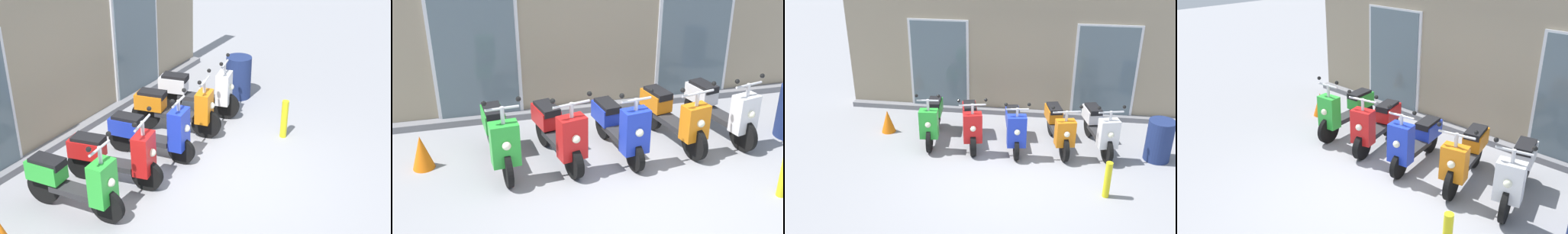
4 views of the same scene
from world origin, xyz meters
TOP-DOWN VIEW (x-y plane):
  - ground_plane at (0.00, 0.00)m, footprint 40.00×40.00m
  - storefront_facade at (0.00, 3.03)m, footprint 8.50×0.50m
  - scooter_green at (-1.79, 1.21)m, footprint 0.52×1.60m
  - scooter_red at (-0.93, 1.18)m, footprint 0.71×1.53m
  - scooter_blue at (0.00, 1.15)m, footprint 0.59×1.54m
  - scooter_orange at (0.92, 1.28)m, footprint 0.73×1.66m
  - scooter_white at (1.76, 1.31)m, footprint 0.71×1.64m
  - curb_bollard at (1.75, -0.45)m, footprint 0.12×0.12m
  - trash_bin at (2.92, 1.03)m, footprint 0.52×0.52m

SIDE VIEW (x-z plane):
  - ground_plane at x=0.00m, z-range 0.00..0.00m
  - curb_bollard at x=1.75m, z-range 0.00..0.70m
  - trash_bin at x=2.92m, z-range 0.00..0.87m
  - scooter_red at x=-0.93m, z-range -0.14..1.11m
  - scooter_blue at x=0.00m, z-range -0.13..1.10m
  - scooter_orange at x=0.92m, z-range -0.11..1.09m
  - scooter_white at x=1.76m, z-range -0.10..1.12m
  - scooter_green at x=-1.79m, z-range -0.13..1.16m
  - storefront_facade at x=0.00m, z-range -0.06..3.59m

